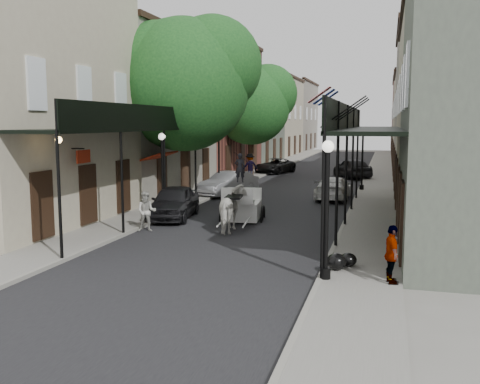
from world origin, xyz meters
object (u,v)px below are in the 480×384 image
Objects in this scene: pedestrian_sidewalk_left at (250,166)px; lamppost_right_near at (327,208)px; car_right_far at (352,168)px; horse at (233,209)px; tree_near at (192,79)px; car_left_far at (275,166)px; car_left_mid at (228,184)px; car_right_near at (333,188)px; carriage at (243,193)px; car_left_near at (174,202)px; pedestrian_walking at (146,212)px; pedestrian_sidewalk_right at (392,255)px; lamppost_right_far at (362,159)px; lamppost_left at (163,173)px; tree_far at (256,102)px.

lamppost_right_near is at bearing 73.77° from pedestrian_sidewalk_left.
horse is at bearing 57.47° from car_right_far.
tree_near reaches higher than car_left_far.
car_right_near is at bearing 20.82° from car_left_mid.
car_right_near is 12.18m from car_right_far.
carriage is 3.16m from car_left_near.
carriage is at bearing 65.96° from car_right_near.
lamppost_right_near reaches higher than horse.
pedestrian_walking is at bearing -84.45° from tree_near.
pedestrian_walking is 1.04× the size of pedestrian_sidewalk_right.
car_right_far is at bearing 55.96° from pedestrian_walking.
tree_near is 2.12× the size of car_left_far.
car_left_far is at bearing 3.92° from pedestrian_sidewalk_right.
car_left_mid is at bearing 60.20° from pedestrian_sidewalk_left.
lamppost_right_far is 8.35m from car_right_far.
car_left_mid is at bearing 104.28° from carriage.
lamppost_right_far reaches higher than car_right_far.
lamppost_right_near is at bearing 77.19° from pedestrian_sidewalk_right.
pedestrian_sidewalk_left is 8.23m from car_right_far.
pedestrian_sidewalk_left is at bearing 90.35° from lamppost_left.
pedestrian_walking is 19.20m from pedestrian_sidewalk_left.
car_left_near is at bearing 36.25° from pedestrian_sidewalk_right.
tree_far reaches higher than lamppost_right_near.
lamppost_left is 14.53m from lamppost_right_far.
pedestrian_sidewalk_left is 16.16m from car_left_near.
lamppost_right_near is at bearing 118.70° from horse.
tree_far is 27.74m from lamppost_right_near.
lamppost_right_near is at bearing -55.00° from car_left_near.
lamppost_right_far is 1.73× the size of horse.
tree_near reaches higher than lamppost_right_far.
pedestrian_sidewalk_left is at bearing -80.29° from car_left_far.
tree_far is at bearing 107.68° from lamppost_right_near.
car_left_mid is (-2.89, 7.31, -0.47)m from carriage.
horse is at bearing -66.81° from car_left_far.
lamppost_left is 0.81× the size of car_right_far.
lamppost_right_near reaches higher than pedestrian_walking.
pedestrian_sidewalk_right is 0.34× the size of car_right_far.
tree_far is 1.90× the size of car_left_far.
lamppost_right_near is at bearing -72.32° from tree_far.
car_left_near is at bearing 56.96° from pedestrian_sidewalk_left.
car_left_near is at bearing 133.78° from lamppost_right_near.
car_right_far reaches higher than car_right_near.
lamppost_right_far reaches higher than car_right_near.
carriage reaches higher than car_left_near.
lamppost_right_far is at bearing 90.00° from lamppost_right_near.
pedestrian_sidewalk_left is (0.05, -1.99, -4.77)m from tree_far.
pedestrian_sidewalk_right reaches higher than car_left_near.
carriage is at bearing 32.84° from pedestrian_walking.
lamppost_right_near is at bearing 94.88° from car_right_near.
car_left_near is at bearing -39.42° from horse.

